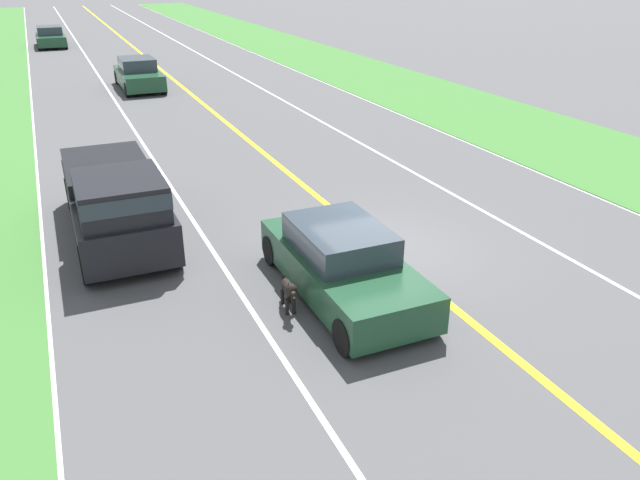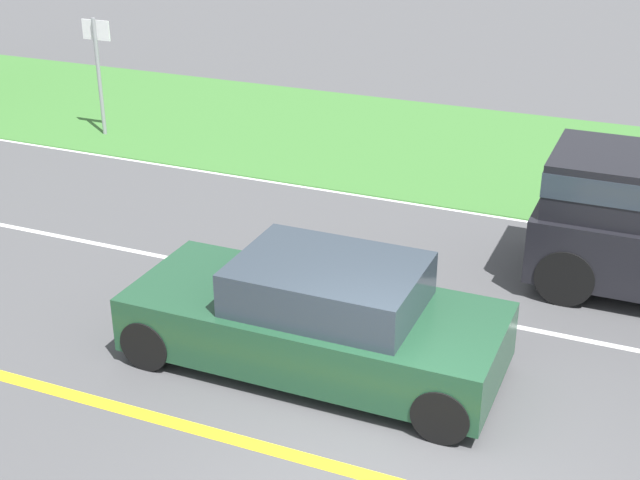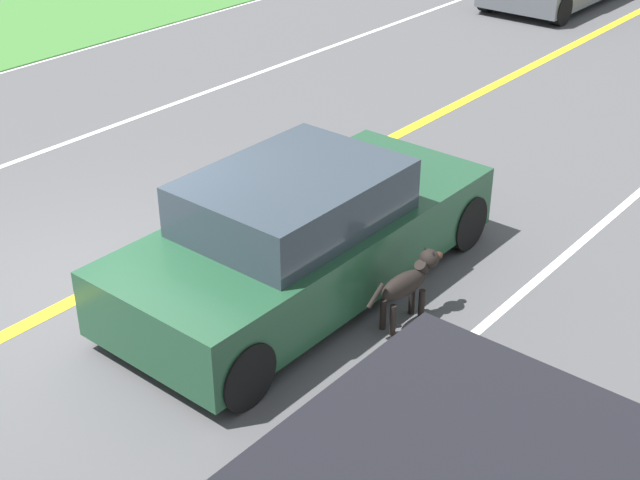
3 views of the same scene
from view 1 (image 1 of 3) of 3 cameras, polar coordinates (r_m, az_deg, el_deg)
ground_plane at (r=14.05m, az=5.66°, el=-0.83°), size 400.00×400.00×0.00m
centre_divider_line at (r=14.05m, az=5.66°, el=-0.82°), size 0.18×160.00×0.01m
lane_edge_line_right at (r=12.55m, az=-23.75°, el=-6.27°), size 0.14×160.00×0.01m
lane_edge_line_left at (r=18.30m, az=25.25°, el=3.04°), size 0.14×160.00×0.01m
lane_dash_same_dir at (r=12.85m, az=-8.16°, el=-3.50°), size 0.10×160.00×0.01m
lane_dash_oncoming at (r=15.93m, az=16.75°, el=1.39°), size 0.10×160.00×0.01m
ego_car at (r=11.91m, az=2.08°, el=-2.16°), size 1.85×4.42×1.38m
dog at (r=11.42m, az=-2.89°, el=-4.52°), size 0.30×1.03×0.72m
pickup_truck at (r=14.89m, az=-18.18°, el=3.56°), size 1.99×5.56×1.90m
car_trailing_near at (r=32.72m, az=-16.25°, el=14.31°), size 1.88×4.43×1.46m
car_trailing_mid at (r=50.65m, az=-23.41°, el=16.65°), size 1.94×4.44×1.39m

